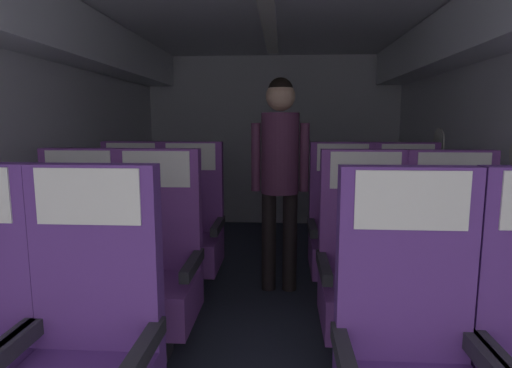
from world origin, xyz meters
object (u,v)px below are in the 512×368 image
at_px(seat_a_left_aisle, 85,358).
at_px(flight_attendant, 280,162).
at_px(seat_b_right_aisle, 453,278).
at_px(seat_c_right_aisle, 407,235).
at_px(seat_b_left_aisle, 155,271).
at_px(seat_b_left_window, 77,268).
at_px(seat_c_left_aisle, 190,232).
at_px(seat_b_right_window, 365,275).
at_px(seat_c_right_window, 342,234).
at_px(seat_c_left_window, 130,230).

height_order(seat_a_left_aisle, flight_attendant, flight_attendant).
bearing_deg(seat_b_right_aisle, flight_attendant, 133.97).
bearing_deg(seat_c_right_aisle, flight_attendant, 173.31).
bearing_deg(seat_b_left_aisle, seat_a_left_aisle, -88.79).
xyz_separation_m(seat_b_left_window, seat_b_left_aisle, (0.45, -0.01, 0.00)).
distance_m(seat_b_left_aisle, seat_c_right_aisle, 1.80).
distance_m(seat_b_left_window, seat_b_right_aisle, 2.04).
height_order(seat_b_right_aisle, seat_c_left_aisle, same).
height_order(seat_b_left_window, seat_b_left_aisle, same).
height_order(seat_b_left_aisle, seat_c_right_aisle, same).
distance_m(seat_b_right_window, seat_c_right_aisle, 0.95).
xyz_separation_m(seat_b_left_window, seat_c_right_window, (1.58, 0.83, 0.00)).
bearing_deg(seat_c_left_window, seat_c_right_window, -0.21).
xyz_separation_m(seat_b_right_aisle, seat_c_left_aisle, (-1.59, 0.84, 0.00)).
height_order(seat_c_left_window, seat_c_right_aisle, same).
bearing_deg(seat_c_left_window, seat_a_left_aisle, -74.53).
height_order(seat_c_left_window, seat_c_right_window, same).
height_order(seat_a_left_aisle, seat_c_right_aisle, same).
xyz_separation_m(seat_b_right_aisle, seat_c_right_window, (-0.46, 0.85, 0.00)).
bearing_deg(seat_c_right_window, seat_a_left_aisle, -123.28).
bearing_deg(seat_b_left_aisle, seat_b_left_window, 178.56).
relative_size(seat_c_right_aisle, flight_attendant, 0.71).
distance_m(seat_b_left_window, flight_attendant, 1.55).
relative_size(seat_b_left_aisle, seat_c_right_aisle, 1.00).
height_order(seat_c_right_aisle, flight_attendant, flight_attendant).
bearing_deg(seat_c_left_aisle, seat_b_left_window, -118.90).
relative_size(seat_b_left_window, seat_c_right_aisle, 1.00).
bearing_deg(seat_b_right_window, seat_b_right_aisle, -2.29).
height_order(seat_b_left_window, seat_b_right_window, same).
relative_size(seat_c_left_window, seat_c_right_window, 1.00).
distance_m(seat_c_left_window, seat_c_right_window, 1.59).
bearing_deg(flight_attendant, seat_b_left_aisle, 56.23).
xyz_separation_m(seat_a_left_aisle, seat_b_right_aisle, (1.58, 0.85, 0.00)).
bearing_deg(seat_c_left_window, seat_b_left_aisle, -61.81).
distance_m(seat_a_left_aisle, seat_c_left_aisle, 1.70).
bearing_deg(seat_b_left_window, seat_b_right_window, -0.00).
xyz_separation_m(seat_b_left_aisle, seat_c_right_aisle, (1.60, 0.84, 0.00)).
relative_size(seat_a_left_aisle, flight_attendant, 0.71).
distance_m(seat_a_left_aisle, seat_b_right_window, 1.42).
bearing_deg(seat_c_right_window, seat_b_right_window, -89.64).
relative_size(seat_b_right_window, seat_c_right_aisle, 1.00).
relative_size(seat_c_left_aisle, seat_c_right_window, 1.00).
bearing_deg(seat_c_right_window, seat_c_right_aisle, -0.53).
xyz_separation_m(seat_b_right_aisle, seat_c_left_window, (-2.05, 0.85, 0.00)).
distance_m(seat_b_left_aisle, seat_c_right_window, 1.41).
distance_m(seat_c_right_aisle, seat_c_right_window, 0.46).
distance_m(seat_a_left_aisle, seat_c_right_window, 2.03).
bearing_deg(seat_a_left_aisle, seat_c_right_window, 56.72).
bearing_deg(seat_c_right_aisle, seat_a_left_aisle, -132.99).
relative_size(seat_b_right_aisle, flight_attendant, 0.71).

